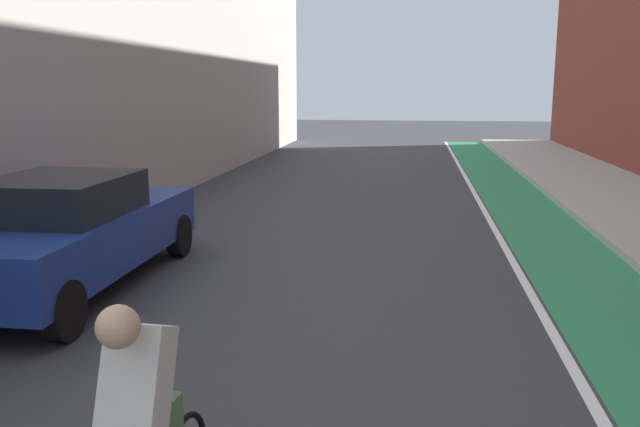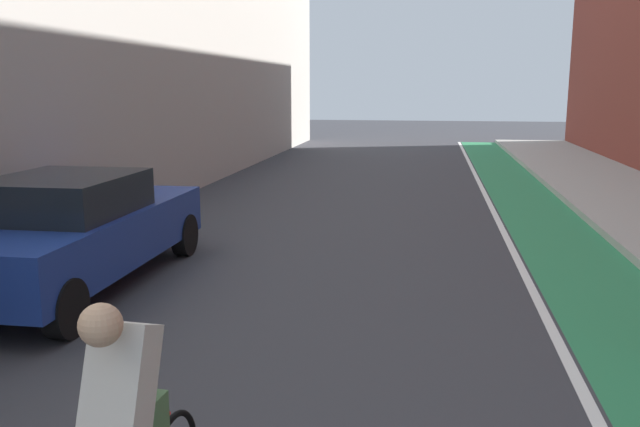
{
  "view_description": "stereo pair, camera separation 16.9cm",
  "coord_description": "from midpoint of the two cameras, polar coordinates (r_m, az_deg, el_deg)",
  "views": [
    {
      "loc": [
        1.11,
        2.33,
        2.65
      ],
      "look_at": [
        0.15,
        9.13,
        1.32
      ],
      "focal_mm": 37.01,
      "sensor_mm": 36.0,
      "label": 1
    },
    {
      "loc": [
        1.28,
        2.36,
        2.65
      ],
      "look_at": [
        0.15,
        9.13,
        1.32
      ],
      "focal_mm": 37.01,
      "sensor_mm": 36.0,
      "label": 2
    }
  ],
  "objects": [
    {
      "name": "lane_divider_stripe",
      "position": [
        14.51,
        13.78,
        0.1
      ],
      "size": [
        0.12,
        37.07,
        0.0
      ],
      "primitive_type": "cube",
      "color": "white",
      "rests_on": "ground"
    },
    {
      "name": "bike_lane_paint",
      "position": [
        14.63,
        17.28,
        0.0
      ],
      "size": [
        1.6,
        37.07,
        0.0
      ],
      "primitive_type": "cube",
      "color": "#2D8451",
      "rests_on": "ground"
    },
    {
      "name": "ground_plane",
      "position": [
        12.53,
        2.38,
        -1.29
      ],
      "size": [
        81.55,
        81.55,
        0.0
      ],
      "primitive_type": "plane",
      "color": "#38383D"
    },
    {
      "name": "parked_sedan_blue",
      "position": [
        9.28,
        -21.37,
        -1.41
      ],
      "size": [
        1.91,
        4.69,
        1.53
      ],
      "color": "navy",
      "rests_on": "ground"
    }
  ]
}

